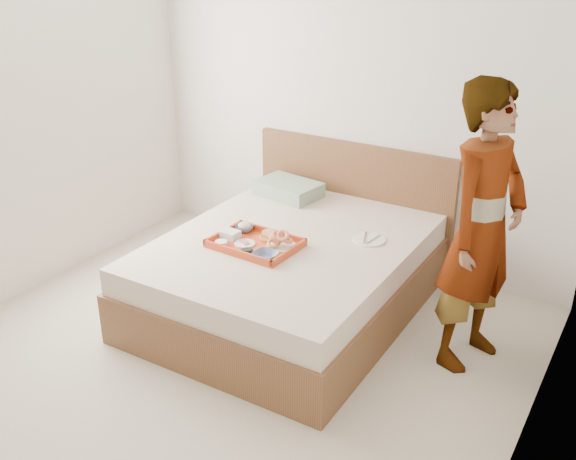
{
  "coord_description": "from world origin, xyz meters",
  "views": [
    {
      "loc": [
        2.11,
        -2.44,
        2.41
      ],
      "look_at": [
        0.09,
        0.9,
        0.65
      ],
      "focal_mm": 41.12,
      "sensor_mm": 36.0,
      "label": 1
    }
  ],
  "objects_px": {
    "bed": "(289,274)",
    "dinner_plate": "(369,240)",
    "tray": "(255,243)",
    "person": "(483,229)"
  },
  "relations": [
    {
      "from": "dinner_plate",
      "to": "person",
      "type": "xyz_separation_m",
      "value": [
        0.78,
        -0.18,
        0.33
      ]
    },
    {
      "from": "bed",
      "to": "tray",
      "type": "relative_size",
      "value": 3.6
    },
    {
      "from": "dinner_plate",
      "to": "person",
      "type": "distance_m",
      "value": 0.86
    },
    {
      "from": "bed",
      "to": "dinner_plate",
      "type": "height_order",
      "value": "dinner_plate"
    },
    {
      "from": "tray",
      "to": "dinner_plate",
      "type": "relative_size",
      "value": 2.55
    },
    {
      "from": "person",
      "to": "tray",
      "type": "bearing_deg",
      "value": 118.34
    },
    {
      "from": "tray",
      "to": "dinner_plate",
      "type": "distance_m",
      "value": 0.76
    },
    {
      "from": "bed",
      "to": "dinner_plate",
      "type": "relative_size",
      "value": 9.2
    },
    {
      "from": "tray",
      "to": "bed",
      "type": "bearing_deg",
      "value": 59.46
    },
    {
      "from": "person",
      "to": "dinner_plate",
      "type": "bearing_deg",
      "value": 93.44
    }
  ]
}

